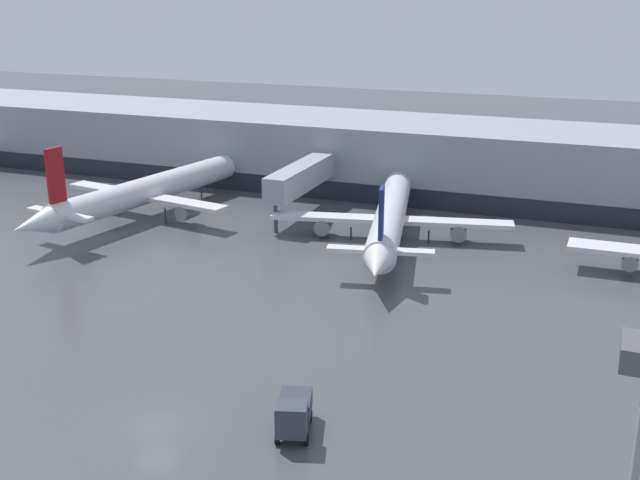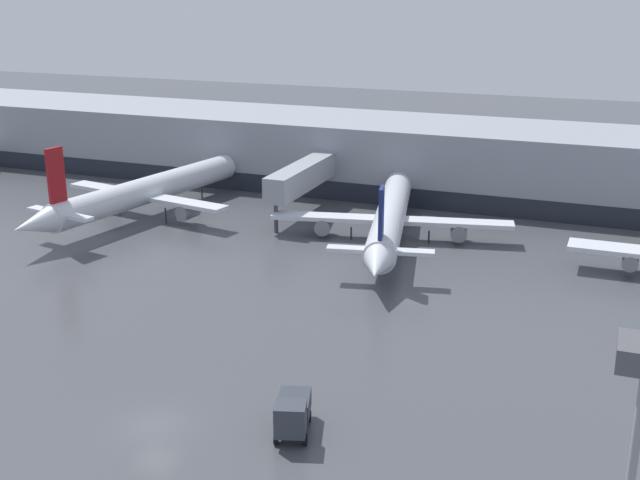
% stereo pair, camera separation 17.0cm
% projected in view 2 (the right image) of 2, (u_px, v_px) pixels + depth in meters
% --- Properties ---
extents(ground_plane, '(320.00, 320.00, 0.00)m').
position_uv_depth(ground_plane, '(155.00, 425.00, 49.08)').
color(ground_plane, '#424449').
extents(terminal_building, '(160.00, 31.53, 9.00)m').
position_uv_depth(terminal_building, '(416.00, 157.00, 102.63)').
color(terminal_building, gray).
rests_on(terminal_building, ground_plane).
extents(parked_jet_0, '(25.27, 37.59, 8.86)m').
position_uv_depth(parked_jet_0, '(391.00, 215.00, 83.87)').
color(parked_jet_0, silver).
rests_on(parked_jet_0, ground_plane).
extents(parked_jet_3, '(22.44, 36.40, 10.24)m').
position_uv_depth(parked_jet_3, '(145.00, 191.00, 91.76)').
color(parked_jet_3, silver).
rests_on(parked_jet_3, ground_plane).
extents(service_truck_0, '(3.05, 4.64, 2.59)m').
position_uv_depth(service_truck_0, '(292.00, 412.00, 47.81)').
color(service_truck_0, '#2D333D').
rests_on(service_truck_0, ground_plane).
extents(apron_light_mast_0, '(1.80, 1.80, 15.55)m').
position_uv_depth(apron_light_mast_0, '(637.00, 431.00, 25.01)').
color(apron_light_mast_0, gray).
rests_on(apron_light_mast_0, ground_plane).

